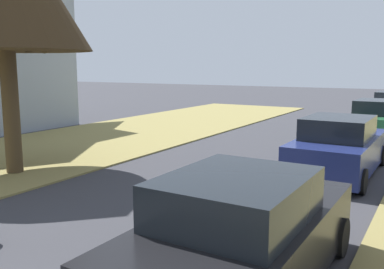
{
  "coord_description": "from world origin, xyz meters",
  "views": [
    {
      "loc": [
        4.54,
        1.18,
        2.88
      ],
      "look_at": [
        0.05,
        8.74,
        1.46
      ],
      "focal_mm": 39.42,
      "sensor_mm": 36.0,
      "label": 1
    }
  ],
  "objects": [
    {
      "name": "parked_sedan_black",
      "position": [
        2.47,
        5.91,
        0.72
      ],
      "size": [
        1.97,
        4.42,
        1.57
      ],
      "color": "black",
      "rests_on": "ground"
    },
    {
      "name": "parked_sedan_navy",
      "position": [
        2.26,
        12.73,
        0.72
      ],
      "size": [
        1.97,
        4.42,
        1.57
      ],
      "color": "navy",
      "rests_on": "ground"
    },
    {
      "name": "parked_sedan_green",
      "position": [
        2.39,
        19.39,
        0.72
      ],
      "size": [
        1.97,
        4.42,
        1.57
      ],
      "color": "#28663D",
      "rests_on": "ground"
    }
  ]
}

